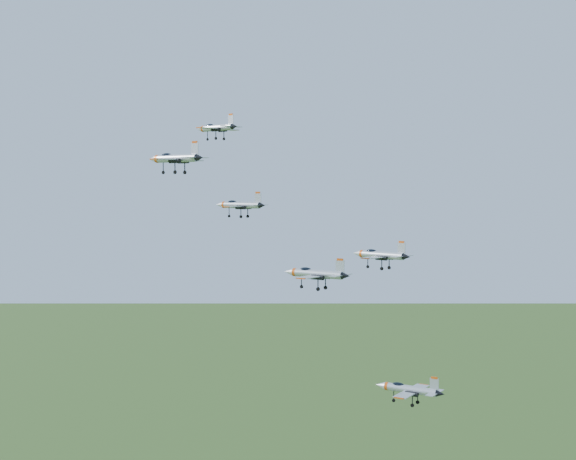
% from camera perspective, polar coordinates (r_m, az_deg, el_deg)
% --- Properties ---
extents(jet_lead, '(10.79, 9.15, 2.92)m').
position_cam_1_polar(jet_lead, '(147.69, -5.14, 7.26)').
color(jet_lead, silver).
extents(jet_left_high, '(10.52, 8.74, 2.81)m').
position_cam_1_polar(jet_left_high, '(135.50, -3.46, 1.80)').
color(jet_left_high, silver).
extents(jet_right_high, '(11.55, 9.66, 3.09)m').
position_cam_1_polar(jet_right_high, '(123.17, -8.06, 5.08)').
color(jet_right_high, silver).
extents(jet_left_low, '(11.65, 9.85, 3.14)m').
position_cam_1_polar(jet_left_low, '(134.92, 6.56, -1.76)').
color(jet_left_low, silver).
extents(jet_right_low, '(11.57, 9.62, 3.09)m').
position_cam_1_polar(jet_right_low, '(118.81, 1.97, -3.11)').
color(jet_right_low, silver).
extents(jet_trail, '(10.82, 8.94, 2.89)m').
position_cam_1_polar(jet_trail, '(119.43, 8.57, -11.12)').
color(jet_trail, silver).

